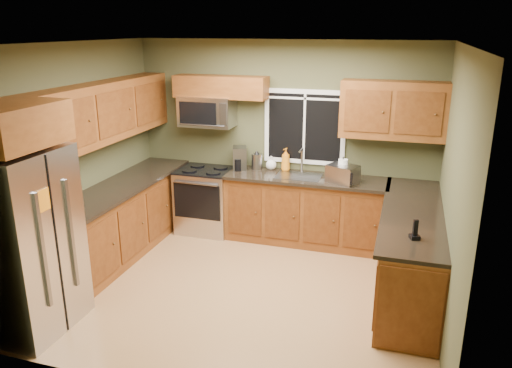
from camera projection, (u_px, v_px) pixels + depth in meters
The scene contains 29 objects.
floor at pixel (243, 288), 5.71m from camera, with size 4.20×4.20×0.00m, color #A27347.
ceiling at pixel (241, 44), 4.89m from camera, with size 4.20×4.20×0.00m, color white.
back_wall at pixel (283, 140), 6.94m from camera, with size 4.20×4.20×0.00m, color #48492C.
front_wall at pixel (164, 242), 3.66m from camera, with size 4.20×4.20×0.00m, color #48492C.
left_wall at pixel (74, 160), 5.89m from camera, with size 3.60×3.60×0.00m, color #48492C.
right_wall at pixel (452, 194), 4.71m from camera, with size 3.60×3.60×0.00m, color #48492C.
window at pixel (304, 127), 6.78m from camera, with size 1.12×0.03×1.02m.
base_cabinets_left at pixel (124, 220), 6.51m from camera, with size 0.60×2.65×0.90m, color brown.
countertop_left at pixel (122, 186), 6.36m from camera, with size 0.65×2.65×0.04m, color black.
base_cabinets_back at pixel (306, 211), 6.82m from camera, with size 2.17×0.60×0.90m, color brown.
countertop_back at pixel (307, 178), 6.66m from camera, with size 2.17×0.65×0.04m, color black.
base_cabinets_peninsula at pixel (411, 253), 5.56m from camera, with size 0.60×2.52×0.90m.
countertop_peninsula at pixel (412, 213), 5.43m from camera, with size 0.65×2.50×0.04m, color black.
upper_cabinets_left at pixel (105, 112), 6.12m from camera, with size 0.33×2.65×0.72m, color brown.
upper_cabinets_back_left at pixel (221, 87), 6.81m from camera, with size 1.30×0.33×0.30m, color brown.
upper_cabinets_back_right at pixel (393, 110), 6.23m from camera, with size 1.30×0.33×0.72m, color brown.
upper_cabinet_over_fridge at pixel (7, 125), 4.40m from camera, with size 0.72×0.90×0.38m, color brown.
refrigerator at pixel (25, 242), 4.74m from camera, with size 0.74×0.90×1.80m.
range at pixel (206, 200), 7.20m from camera, with size 0.76×0.69×0.94m.
microwave at pixel (207, 111), 6.94m from camera, with size 0.76×0.41×0.42m.
sink at pixel (299, 175), 6.70m from camera, with size 0.60×0.42×0.36m.
toaster_oven at pixel (343, 174), 6.38m from camera, with size 0.45×0.41×0.23m.
coffee_maker at pixel (239, 159), 6.98m from camera, with size 0.26×0.30×0.32m.
kettle at pixel (257, 161), 6.98m from camera, with size 0.18×0.18×0.27m.
paper_towel_roll at pixel (343, 170), 6.45m from camera, with size 0.14×0.14×0.32m.
soap_bottle_a at pixel (286, 159), 6.91m from camera, with size 0.12×0.12×0.32m, color orange.
soap_bottle_b at pixel (329, 172), 6.57m from camera, with size 0.08×0.08×0.18m, color white.
soap_bottle_c at pixel (271, 163), 6.98m from camera, with size 0.15×0.15×0.19m, color white.
cordless_phone at pixel (415, 233), 4.71m from camera, with size 0.11×0.11×0.19m.
Camera 1 is at (1.64, -4.81, 2.87)m, focal length 35.00 mm.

